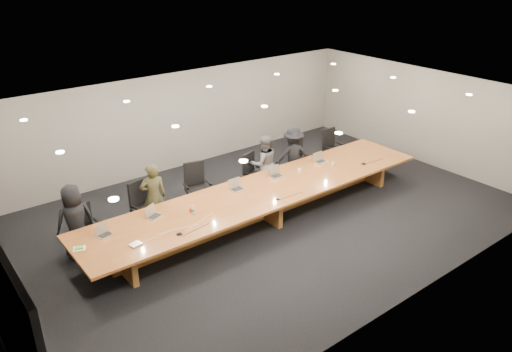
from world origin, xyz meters
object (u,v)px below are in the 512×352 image
Objects in this scene: person_d at (293,155)px; laptop_a at (105,231)px; person_a at (75,221)px; paper_cup_near at (299,170)px; conference_table at (264,199)px; chair_mid_left at (198,187)px; mic_center at (278,199)px; mic_right at (364,163)px; water_bottle at (193,210)px; amber_mug at (191,210)px; laptop_d at (277,172)px; person_b at (154,197)px; laptop_b at (154,212)px; chair_mid_right at (255,173)px; av_box at (136,245)px; person_c at (264,163)px; chair_left at (146,206)px; mic_left at (179,234)px; laptop_c at (237,185)px; chair_right at (300,159)px; chair_far_right at (334,148)px; chair_far_left at (86,227)px; laptop_e at (321,158)px; paper_cup_far at (333,164)px.

person_d is 5.75m from laptop_a.
paper_cup_near is at bearing 170.96° from person_a.
person_a is 0.92m from laptop_a.
conference_table is 1.67m from chair_mid_left.
paper_cup_near is 0.95× the size of mic_center.
mic_center is 3.10m from mic_right.
water_bottle is at bearing -179.94° from conference_table.
mic_center is (1.84, -0.69, -0.03)m from amber_mug.
laptop_d is at bearing -15.57° from chair_mid_left.
person_b reaches higher than laptop_a.
laptop_b is 3.01× the size of mic_center.
chair_mid_right is 0.88m from laptop_d.
laptop_d reaches higher than av_box.
chair_mid_left is 14.14× the size of amber_mug.
person_c is 4.78m from laptop_a.
mic_left is (-0.14, -1.77, 0.17)m from chair_left.
amber_mug is (-2.63, -0.28, -0.09)m from laptop_d.
laptop_c is 1.66× the size of water_bottle.
laptop_c is 3.12× the size of mic_center.
mic_left is (1.17, -0.85, -0.10)m from laptop_a.
chair_right is at bearing -178.47° from person_a.
person_c reaches higher than chair_far_right.
chair_far_left is 6.11m from laptop_e.
mic_right is at bearing 168.27° from person_a.
chair_far_right is 4.19m from laptop_c.
laptop_a reaches higher than water_bottle.
laptop_a is 2.11× the size of mic_right.
person_c is at bearing 28.49° from laptop_c.
chair_mid_right is at bearing -171.06° from chair_right.
mic_right is (3.04, -0.40, 0.25)m from conference_table.
amber_mug is at bearing 44.70° from mic_left.
laptop_c is at bearing -36.79° from chair_left.
chair_mid_left is at bearing 156.64° from mic_right.
laptop_c is at bearing 113.74° from mic_center.
person_a is 11.57× the size of mic_right.
mic_left is (-4.82, -0.93, -0.11)m from laptop_e.
chair_mid_left is 0.78× the size of person_c.
person_d reaches higher than laptop_e.
chair_mid_left is 3.72× the size of laptop_e.
amber_mug is (0.02, 0.12, -0.06)m from water_bottle.
chair_far_left is (-3.79, 1.28, -0.01)m from conference_table.
person_b is at bearing 21.24° from person_d.
paper_cup_far is at bearing -53.46° from chair_mid_right.
laptop_e is 2.44× the size of mic_left.
person_a is at bearing 168.48° from chair_left.
chair_left is 5.71m from mic_right.
water_bottle is (0.50, -1.23, 0.25)m from chair_left.
person_c and person_d have the same top height.
person_b reaches higher than conference_table.
person_c is at bearing -178.88° from person_a.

